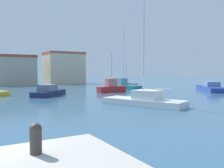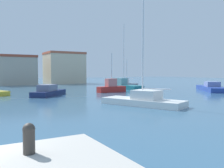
{
  "view_description": "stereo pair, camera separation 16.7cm",
  "coord_description": "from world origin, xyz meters",
  "px_view_note": "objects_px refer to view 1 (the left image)",
  "views": [
    {
      "loc": [
        0.36,
        -6.62,
        2.8
      ],
      "look_at": [
        17.1,
        22.09,
        1.1
      ],
      "focal_mm": 38.8,
      "sensor_mm": 36.0,
      "label": 1
    },
    {
      "loc": [
        0.5,
        -6.7,
        2.8
      ],
      "look_at": [
        17.1,
        22.09,
        1.1
      ],
      "focal_mm": 38.8,
      "sensor_mm": 36.0,
      "label": 2
    }
  ],
  "objects_px": {
    "mooring_bollard": "(36,137)",
    "sailboat_teal_distant_east": "(122,85)",
    "sailboat_grey_center_channel": "(126,83)",
    "motorboat_navy_inner_mooring": "(49,92)",
    "sailboat_white_mid_harbor": "(144,99)",
    "motorboat_blue_far_right": "(212,88)",
    "sailboat_red_near_pier": "(111,87)"
  },
  "relations": [
    {
      "from": "sailboat_red_near_pier",
      "to": "sailboat_white_mid_harbor",
      "type": "distance_m",
      "value": 13.38
    },
    {
      "from": "sailboat_red_near_pier",
      "to": "motorboat_navy_inner_mooring",
      "type": "distance_m",
      "value": 8.87
    },
    {
      "from": "sailboat_teal_distant_east",
      "to": "motorboat_navy_inner_mooring",
      "type": "xyz_separation_m",
      "value": [
        -13.75,
        -5.58,
        -0.12
      ]
    },
    {
      "from": "mooring_bollard",
      "to": "sailboat_teal_distant_east",
      "type": "xyz_separation_m",
      "value": [
        20.38,
        28.45,
        -0.85
      ]
    },
    {
      "from": "sailboat_red_near_pier",
      "to": "sailboat_teal_distant_east",
      "type": "distance_m",
      "value": 6.92
    },
    {
      "from": "mooring_bollard",
      "to": "sailboat_teal_distant_east",
      "type": "distance_m",
      "value": 35.01
    },
    {
      "from": "motorboat_blue_far_right",
      "to": "sailboat_red_near_pier",
      "type": "bearing_deg",
      "value": 158.95
    },
    {
      "from": "sailboat_white_mid_harbor",
      "to": "motorboat_navy_inner_mooring",
      "type": "height_order",
      "value": "sailboat_white_mid_harbor"
    },
    {
      "from": "mooring_bollard",
      "to": "sailboat_red_near_pier",
      "type": "bearing_deg",
      "value": 56.73
    },
    {
      "from": "mooring_bollard",
      "to": "sailboat_white_mid_harbor",
      "type": "height_order",
      "value": "sailboat_white_mid_harbor"
    },
    {
      "from": "sailboat_red_near_pier",
      "to": "motorboat_blue_far_right",
      "type": "bearing_deg",
      "value": -21.05
    },
    {
      "from": "mooring_bollard",
      "to": "motorboat_navy_inner_mooring",
      "type": "xyz_separation_m",
      "value": [
        6.63,
        22.87,
        -0.98
      ]
    },
    {
      "from": "sailboat_red_near_pier",
      "to": "sailboat_teal_distant_east",
      "type": "bearing_deg",
      "value": 44.81
    },
    {
      "from": "sailboat_teal_distant_east",
      "to": "sailboat_white_mid_harbor",
      "type": "relative_size",
      "value": 1.01
    },
    {
      "from": "mooring_bollard",
      "to": "sailboat_grey_center_channel",
      "type": "relative_size",
      "value": 0.12
    },
    {
      "from": "sailboat_teal_distant_east",
      "to": "mooring_bollard",
      "type": "bearing_deg",
      "value": -125.61
    },
    {
      "from": "sailboat_grey_center_channel",
      "to": "motorboat_navy_inner_mooring",
      "type": "bearing_deg",
      "value": -147.09
    },
    {
      "from": "sailboat_grey_center_channel",
      "to": "sailboat_white_mid_harbor",
      "type": "relative_size",
      "value": 0.5
    },
    {
      "from": "sailboat_grey_center_channel",
      "to": "sailboat_white_mid_harbor",
      "type": "height_order",
      "value": "sailboat_white_mid_harbor"
    },
    {
      "from": "sailboat_red_near_pier",
      "to": "motorboat_blue_far_right",
      "type": "relative_size",
      "value": 0.62
    },
    {
      "from": "sailboat_teal_distant_east",
      "to": "motorboat_blue_far_right",
      "type": "bearing_deg",
      "value": -48.59
    },
    {
      "from": "sailboat_grey_center_channel",
      "to": "motorboat_blue_far_right",
      "type": "xyz_separation_m",
      "value": [
        4.07,
        -16.76,
        -0.09
      ]
    },
    {
      "from": "sailboat_teal_distant_east",
      "to": "motorboat_navy_inner_mooring",
      "type": "distance_m",
      "value": 14.84
    },
    {
      "from": "mooring_bollard",
      "to": "sailboat_teal_distant_east",
      "type": "height_order",
      "value": "sailboat_teal_distant_east"
    },
    {
      "from": "sailboat_red_near_pier",
      "to": "motorboat_navy_inner_mooring",
      "type": "height_order",
      "value": "sailboat_red_near_pier"
    },
    {
      "from": "sailboat_white_mid_harbor",
      "to": "motorboat_blue_far_right",
      "type": "distance_m",
      "value": 19.57
    },
    {
      "from": "mooring_bollard",
      "to": "motorboat_blue_far_right",
      "type": "distance_m",
      "value": 34.6
    },
    {
      "from": "sailboat_white_mid_harbor",
      "to": "motorboat_navy_inner_mooring",
      "type": "bearing_deg",
      "value": 111.13
    },
    {
      "from": "mooring_bollard",
      "to": "sailboat_teal_distant_east",
      "type": "relative_size",
      "value": 0.06
    },
    {
      "from": "sailboat_red_near_pier",
      "to": "sailboat_grey_center_channel",
      "type": "relative_size",
      "value": 1.02
    },
    {
      "from": "sailboat_red_near_pier",
      "to": "sailboat_grey_center_channel",
      "type": "xyz_separation_m",
      "value": [
        9.87,
        11.4,
        -0.16
      ]
    },
    {
      "from": "sailboat_grey_center_channel",
      "to": "sailboat_teal_distant_east",
      "type": "distance_m",
      "value": 8.19
    }
  ]
}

